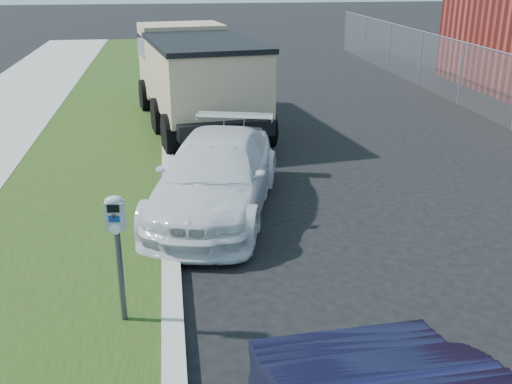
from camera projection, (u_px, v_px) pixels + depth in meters
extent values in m
plane|color=black|center=(373.00, 285.00, 7.80)|extent=(120.00, 120.00, 0.00)
cube|color=gray|center=(170.00, 229.00, 9.27)|extent=(0.25, 50.00, 0.15)
cube|color=#19380F|center=(64.00, 236.00, 9.06)|extent=(3.00, 50.00, 0.13)
cylinder|color=gray|center=(461.00, 74.00, 17.53)|extent=(0.06, 0.06, 1.80)
cylinder|color=gray|center=(420.00, 59.00, 20.30)|extent=(0.06, 0.06, 1.80)
cylinder|color=gray|center=(389.00, 47.00, 23.08)|extent=(0.06, 0.06, 1.80)
cylinder|color=gray|center=(365.00, 38.00, 25.85)|extent=(0.06, 0.06, 1.80)
cylinder|color=gray|center=(346.00, 31.00, 28.62)|extent=(0.06, 0.06, 1.80)
cylinder|color=#3F4247|center=(121.00, 276.00, 6.63)|extent=(0.08, 0.08, 1.09)
cube|color=gray|center=(115.00, 216.00, 6.37)|extent=(0.21, 0.15, 0.33)
ellipsoid|color=gray|center=(114.00, 201.00, 6.31)|extent=(0.22, 0.16, 0.12)
cube|color=black|center=(113.00, 209.00, 6.26)|extent=(0.13, 0.03, 0.09)
cube|color=navy|center=(114.00, 219.00, 6.31)|extent=(0.12, 0.02, 0.08)
cylinder|color=silver|center=(115.00, 229.00, 6.35)|extent=(0.12, 0.02, 0.12)
cube|color=#3F4247|center=(114.00, 216.00, 6.30)|extent=(0.04, 0.01, 0.05)
imported|color=silver|center=(215.00, 175.00, 9.96)|extent=(2.86, 4.65, 1.26)
cube|color=black|center=(199.00, 102.00, 15.02)|extent=(2.92, 6.22, 0.33)
cube|color=tan|center=(182.00, 58.00, 16.66)|extent=(2.42, 1.99, 1.87)
cube|color=black|center=(181.00, 45.00, 16.53)|extent=(2.45, 2.01, 0.56)
cube|color=tan|center=(204.00, 76.00, 14.07)|extent=(2.80, 4.22, 1.50)
cube|color=black|center=(203.00, 42.00, 13.80)|extent=(2.91, 4.32, 0.11)
cube|color=black|center=(178.00, 83.00, 17.76)|extent=(2.24, 0.47, 0.28)
cylinder|color=black|center=(146.00, 96.00, 16.64)|extent=(0.43, 0.97, 0.94)
cylinder|color=black|center=(221.00, 92.00, 17.22)|extent=(0.43, 0.97, 0.94)
cylinder|color=black|center=(159.00, 117.00, 14.38)|extent=(0.43, 0.97, 0.94)
cylinder|color=black|center=(245.00, 111.00, 14.97)|extent=(0.43, 0.97, 0.94)
cylinder|color=black|center=(170.00, 135.00, 12.88)|extent=(0.43, 0.97, 0.94)
cylinder|color=black|center=(265.00, 128.00, 13.46)|extent=(0.43, 0.97, 0.94)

